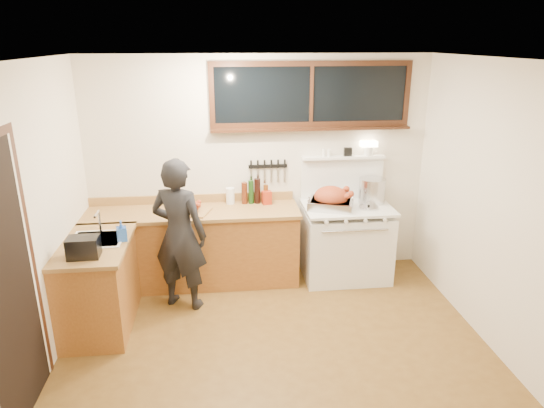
{
  "coord_description": "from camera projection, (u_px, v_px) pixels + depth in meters",
  "views": [
    {
      "loc": [
        -0.47,
        -3.8,
        2.75
      ],
      "look_at": [
        0.05,
        0.85,
        1.15
      ],
      "focal_mm": 32.0,
      "sensor_mm": 36.0,
      "label": 1
    }
  ],
  "objects": [
    {
      "name": "left_doorway",
      "position": [
        9.0,
        286.0,
        3.44
      ],
      "size": [
        0.02,
        1.04,
        2.17
      ],
      "color": "black",
      "rests_on": "ground"
    },
    {
      "name": "bottle_cluster",
      "position": [
        254.0,
        192.0,
        5.71
      ],
      "size": [
        0.32,
        0.07,
        0.3
      ],
      "color": "black",
      "rests_on": "counter_back"
    },
    {
      "name": "room_shell",
      "position": [
        278.0,
        180.0,
        3.98
      ],
      "size": [
        4.1,
        3.6,
        2.65
      ],
      "color": "silver",
      "rests_on": "ground"
    },
    {
      "name": "vintage_stove",
      "position": [
        346.0,
        240.0,
        5.8
      ],
      "size": [
        1.02,
        0.74,
        1.6
      ],
      "color": "white",
      "rests_on": "ground"
    },
    {
      "name": "back_window",
      "position": [
        311.0,
        102.0,
        5.53
      ],
      "size": [
        2.32,
        0.13,
        0.77
      ],
      "color": "black",
      "rests_on": "room_shell"
    },
    {
      "name": "counter_left",
      "position": [
        99.0,
        285.0,
        4.78
      ],
      "size": [
        0.64,
        1.09,
        0.9
      ],
      "color": "brown",
      "rests_on": "ground"
    },
    {
      "name": "counter_back",
      "position": [
        194.0,
        246.0,
        5.65
      ],
      "size": [
        2.44,
        0.64,
        1.0
      ],
      "color": "brown",
      "rests_on": "ground"
    },
    {
      "name": "pitcher",
      "position": [
        230.0,
        196.0,
        5.71
      ],
      "size": [
        0.11,
        0.11,
        0.19
      ],
      "color": "white",
      "rests_on": "counter_back"
    },
    {
      "name": "ground_plane",
      "position": [
        277.0,
        351.0,
        4.52
      ],
      "size": [
        4.0,
        3.5,
        0.02
      ],
      "primitive_type": "cube",
      "color": "brown"
    },
    {
      "name": "cutting_board",
      "position": [
        189.0,
        208.0,
        5.43
      ],
      "size": [
        0.52,
        0.45,
        0.15
      ],
      "color": "olive",
      "rests_on": "counter_back"
    },
    {
      "name": "saucepan",
      "position": [
        342.0,
        194.0,
        5.88
      ],
      "size": [
        0.2,
        0.29,
        0.12
      ],
      "color": "silver",
      "rests_on": "vintage_stove"
    },
    {
      "name": "coffee_tin",
      "position": [
        267.0,
        198.0,
        5.7
      ],
      "size": [
        0.12,
        0.1,
        0.16
      ],
      "color": "#A02911",
      "rests_on": "counter_back"
    },
    {
      "name": "sink_unit",
      "position": [
        98.0,
        245.0,
        4.73
      ],
      "size": [
        0.5,
        0.45,
        0.37
      ],
      "color": "white",
      "rests_on": "counter_left"
    },
    {
      "name": "man",
      "position": [
        179.0,
        235.0,
        5.04
      ],
      "size": [
        0.7,
        0.59,
        1.64
      ],
      "color": "black",
      "rests_on": "ground"
    },
    {
      "name": "knife_strip",
      "position": [
        268.0,
        167.0,
        5.73
      ],
      "size": [
        0.46,
        0.03,
        0.28
      ],
      "color": "black",
      "rests_on": "room_shell"
    },
    {
      "name": "roast_turkey",
      "position": [
        331.0,
        200.0,
        5.55
      ],
      "size": [
        0.59,
        0.51,
        0.26
      ],
      "color": "silver",
      "rests_on": "vintage_stove"
    },
    {
      "name": "soap_bottle",
      "position": [
        121.0,
        231.0,
        4.65
      ],
      "size": [
        0.11,
        0.11,
        0.2
      ],
      "color": "blue",
      "rests_on": "counter_left"
    },
    {
      "name": "pot_lid",
      "position": [
        369.0,
        207.0,
        5.58
      ],
      "size": [
        0.25,
        0.25,
        0.04
      ],
      "color": "silver",
      "rests_on": "vintage_stove"
    },
    {
      "name": "toaster",
      "position": [
        83.0,
        247.0,
        4.3
      ],
      "size": [
        0.28,
        0.2,
        0.19
      ],
      "color": "black",
      "rests_on": "counter_left"
    },
    {
      "name": "stockpot",
      "position": [
        372.0,
        190.0,
        5.74
      ],
      "size": [
        0.34,
        0.34,
        0.29
      ],
      "color": "silver",
      "rests_on": "vintage_stove"
    }
  ]
}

